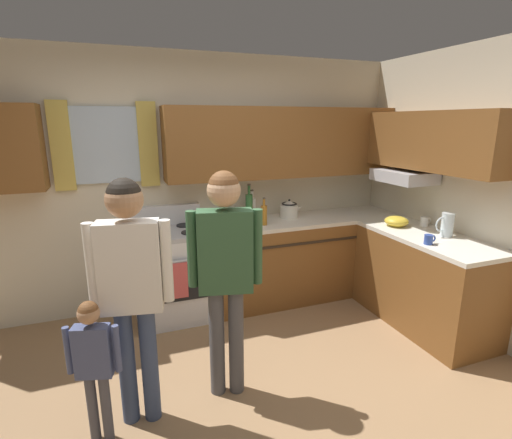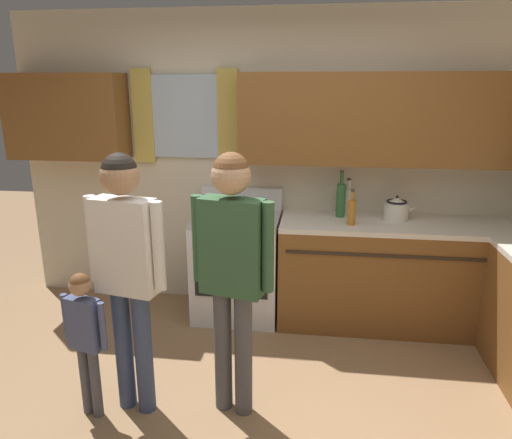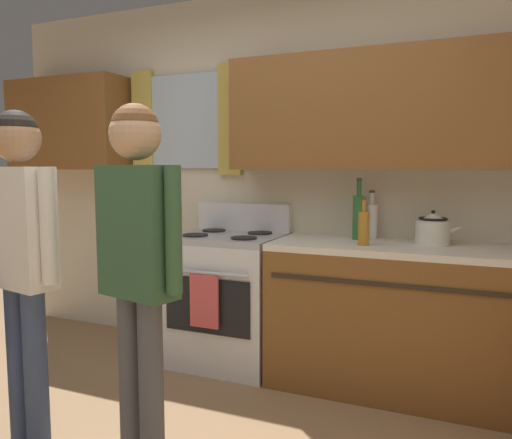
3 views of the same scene
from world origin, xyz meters
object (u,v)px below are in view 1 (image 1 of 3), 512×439
Objects in this scene: bottle_milk_white at (252,207)px; stovetop_kettle at (289,209)px; water_pitcher at (447,225)px; mug_ceramic_white at (425,221)px; adult_holding_child at (131,276)px; stove_oven at (171,273)px; small_child at (93,356)px; bottle_wine_green at (249,206)px; mug_cobalt_blue at (429,239)px; bottle_oil_amber at (264,215)px; adult_in_plaid at (225,260)px; mixing_bowl at (396,221)px.

bottle_milk_white reaches higher than stovetop_kettle.
stovetop_kettle is at bearing 131.88° from water_pitcher.
water_pitcher is at bearing -104.56° from mug_ceramic_white.
water_pitcher is 0.14× the size of adult_holding_child.
small_child is at bearing -114.63° from stove_oven.
mug_cobalt_blue is (1.17, -1.33, -0.11)m from bottle_wine_green.
mug_cobalt_blue is at bearing -158.27° from water_pitcher.
bottle_oil_amber is at bearing -7.01° from stove_oven.
bottle_oil_amber is at bearing 158.05° from mug_ceramic_white.
stovetop_kettle is at bearing 144.72° from mug_ceramic_white.
adult_in_plaid is at bearing -177.55° from mug_cobalt_blue.
bottle_oil_amber is at bearing -71.87° from bottle_wine_green.
adult_in_plaid is (-0.74, -1.50, 0.00)m from bottle_milk_white.
bottle_wine_green is at bearing 152.02° from mug_ceramic_white.
mug_cobalt_blue is 0.64m from mug_ceramic_white.
stove_oven is 9.58× the size of mug_cobalt_blue.
small_child is at bearing -140.33° from bottle_oil_amber.
adult_in_plaid is (-0.67, -1.41, -0.03)m from bottle_wine_green.
bottle_milk_white is at bearing 49.18° from adult_holding_child.
mixing_bowl is (-0.18, 0.46, -0.06)m from water_pitcher.
mug_ceramic_white is (0.42, 0.49, 0.00)m from mug_cobalt_blue.
stove_oven is at bearing -167.23° from bottle_milk_white.
stove_oven is at bearing 149.27° from mug_cobalt_blue.
water_pitcher reaches higher than mug_cobalt_blue.
mixing_bowl is (1.32, -0.75, -0.10)m from bottle_wine_green.
stove_oven reaches higher than mug_ceramic_white.
mixing_bowl is (0.15, 0.59, 0.00)m from mug_cobalt_blue.
bottle_milk_white is 0.19× the size of adult_in_plaid.
adult_holding_child is (-1.29, -1.47, -0.03)m from bottle_wine_green.
mug_ceramic_white is at bearing -21.95° from bottle_oil_amber.
mixing_bowl is 2.99m from small_child.
stove_oven is 4.68× the size of mixing_bowl.
mixing_bowl is at bearing 16.13° from small_child.
adult_holding_child is (-1.74, -1.43, 0.02)m from stovetop_kettle.
adult_in_plaid reaches higher than mixing_bowl.
stovetop_kettle is 1.12m from mixing_bowl.
bottle_milk_white is 2.07m from adult_holding_child.
mixing_bowl is (2.19, -0.63, 0.48)m from stove_oven.
bottle_milk_white is at bearing 46.12° from small_child.
bottle_oil_amber reaches higher than small_child.
bottle_wine_green is at bearing 7.73° from stove_oven.
small_child is at bearing -174.94° from mug_cobalt_blue.
stove_oven is 1.17× the size of small_child.
stove_oven is 4.02× the size of stovetop_kettle.
bottle_wine_green is at bearing 48.84° from adult_holding_child.
small_child is (-3.03, -0.37, -0.42)m from water_pitcher.
stovetop_kettle is at bearing 39.43° from adult_holding_child.
bottle_milk_white is 1.81m from mug_cobalt_blue.
water_pitcher is (-0.09, -0.36, 0.06)m from mug_ceramic_white.
stovetop_kettle reaches higher than stove_oven.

